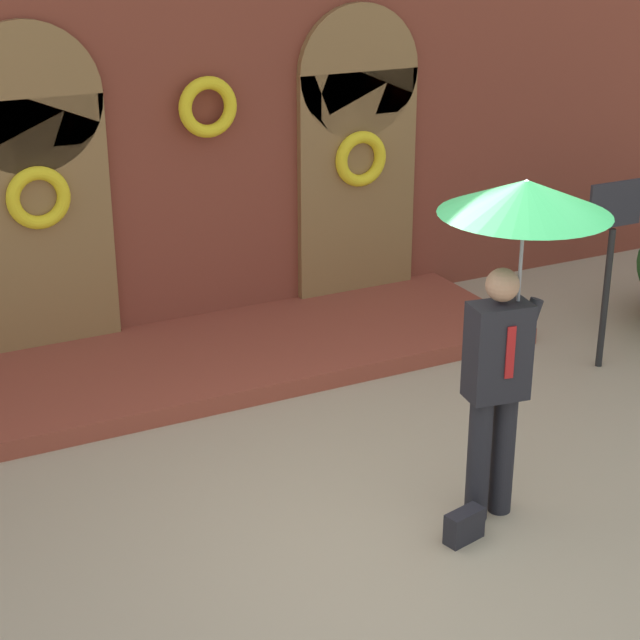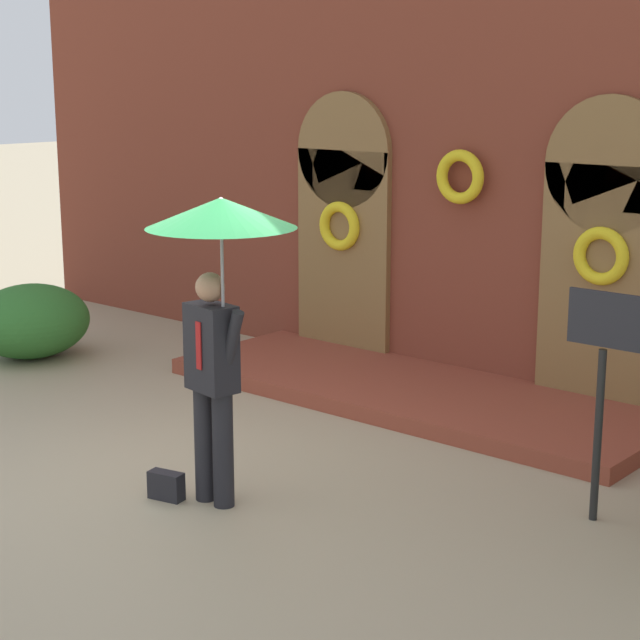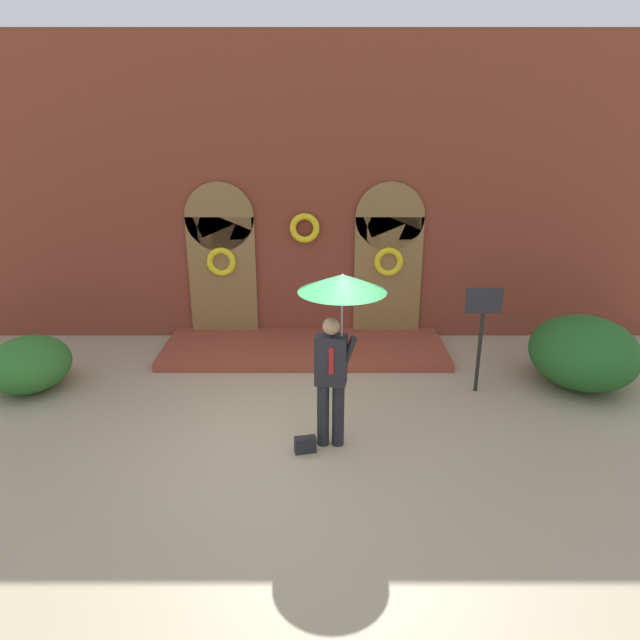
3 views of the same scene
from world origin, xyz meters
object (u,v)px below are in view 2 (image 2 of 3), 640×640
person_with_umbrella (219,259)px  handbag (166,486)px  shrub_left (31,321)px  sign_post (602,368)px

person_with_umbrella → handbag: 1.86m
handbag → shrub_left: (-4.47, 1.88, 0.32)m
person_with_umbrella → shrub_left: 5.39m
person_with_umbrella → sign_post: 2.87m
person_with_umbrella → sign_post: size_ratio=1.37×
shrub_left → sign_post: bearing=-0.7°
person_with_umbrella → handbag: (-0.43, -0.20, -1.80)m
handbag → sign_post: size_ratio=0.16×
sign_post → handbag: bearing=-146.4°
handbag → shrub_left: bearing=144.5°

